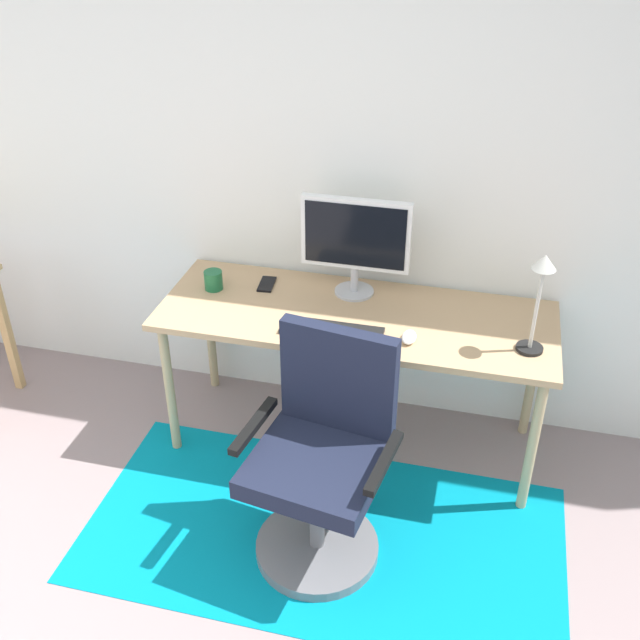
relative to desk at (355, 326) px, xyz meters
The scene contains 10 objects.
wall_back 0.78m from the desk, 118.04° to the left, with size 6.00×0.10×2.60m, color white.
area_rug 0.90m from the desk, 89.62° to the right, with size 1.98×1.01×0.01m, color #057E9A.
desk is the anchor object (origin of this frame).
monitor 0.38m from the desk, 104.01° to the left, with size 0.49×0.18×0.46m.
keyboard 0.20m from the desk, 110.30° to the right, with size 0.43×0.13×0.02m, color black.
computer_mouse 0.31m from the desk, 32.21° to the right, with size 0.06×0.10×0.03m, color white.
coffee_cup 0.69m from the desk, behind, with size 0.08×0.08×0.09m, color #1A5C35.
cell_phone 0.48m from the desk, 162.04° to the left, with size 0.07×0.14×0.01m, color black.
desk_lamp 0.83m from the desk, ahead, with size 0.11×0.11×0.43m.
office_chair 0.71m from the desk, 88.88° to the right, with size 0.61×0.55×0.96m.
Camera 1 is at (0.72, -0.94, 2.42)m, focal length 41.86 mm.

